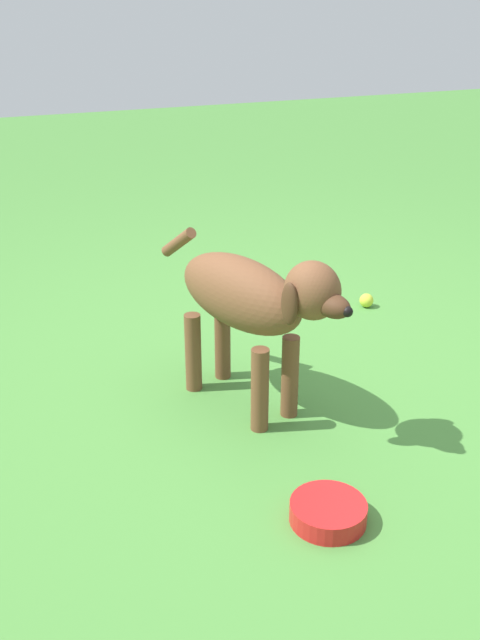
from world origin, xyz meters
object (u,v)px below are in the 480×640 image
at_px(dog, 251,300).
at_px(tennis_ball_1, 366,300).
at_px(water_bowl, 328,512).
at_px(tennis_ball_0, 260,307).

distance_m(dog, tennis_ball_1, 1.14).
relative_size(dog, water_bowl, 4.10).
height_order(dog, water_bowl, dog).
height_order(tennis_ball_1, water_bowl, tennis_ball_1).
bearing_deg(dog, water_bowl, -21.87).
distance_m(dog, tennis_ball_0, 0.92).
distance_m(dog, water_bowl, 0.76).
distance_m(tennis_ball_0, tennis_ball_1, 0.51).
xyz_separation_m(dog, water_bowl, (0.66, -0.04, -0.39)).
relative_size(dog, tennis_ball_1, 13.65).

